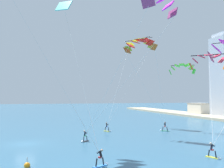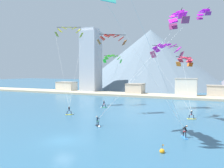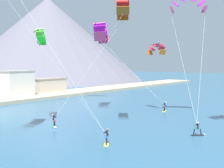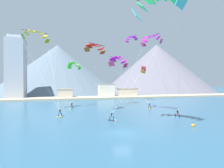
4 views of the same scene
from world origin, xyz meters
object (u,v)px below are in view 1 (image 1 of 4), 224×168
(parafoil_kite_near_lead, at_px, (140,45))
(parafoil_kite_far_right, at_px, (158,2))
(kitesurfer_far_left, at_px, (102,161))
(parafoil_kite_distant_high_outer, at_px, (182,68))
(kitesurfer_near_trail, at_px, (214,153))
(parafoil_kite_mid_center, at_px, (138,43))
(race_marker_buoy, at_px, (27,165))
(kitesurfer_far_right, at_px, (84,139))
(kitesurfer_mid_center, at_px, (108,129))
(parafoil_kite_distant_low_drift, at_px, (209,60))
(kitesurfer_near_lead, at_px, (164,128))

(parafoil_kite_near_lead, height_order, parafoil_kite_far_right, parafoil_kite_far_right)
(kitesurfer_far_left, bearing_deg, parafoil_kite_distant_high_outer, 132.69)
(parafoil_kite_far_right, xyz_separation_m, parafoil_kite_distant_high_outer, (-16.92, 13.53, -5.00))
(kitesurfer_near_trail, relative_size, kitesurfer_far_left, 1.02)
(kitesurfer_near_trail, relative_size, parafoil_kite_far_right, 0.11)
(parafoil_kite_mid_center, xyz_separation_m, race_marker_buoy, (26.47, -21.98, -18.18))
(parafoil_kite_mid_center, bearing_deg, parafoil_kite_far_right, -17.79)
(parafoil_kite_far_right, bearing_deg, kitesurfer_far_right, -149.74)
(kitesurfer_mid_center, height_order, race_marker_buoy, kitesurfer_mid_center)
(kitesurfer_mid_center, bearing_deg, parafoil_kite_distant_low_drift, 16.13)
(parafoil_kite_near_lead, bearing_deg, parafoil_kite_distant_low_drift, 11.20)
(kitesurfer_far_left, bearing_deg, parafoil_kite_mid_center, 151.35)
(kitesurfer_far_left, relative_size, parafoil_kite_mid_center, 0.10)
(parafoil_kite_far_right, bearing_deg, parafoil_kite_near_lead, 166.18)
(kitesurfer_near_trail, distance_m, parafoil_kite_near_lead, 20.93)
(parafoil_kite_far_right, height_order, parafoil_kite_distant_high_outer, parafoil_kite_far_right)
(parafoil_kite_near_lead, distance_m, parafoil_kite_distant_low_drift, 14.41)
(kitesurfer_near_trail, distance_m, kitesurfer_far_right, 17.46)
(kitesurfer_near_lead, height_order, parafoil_kite_distant_low_drift, parafoil_kite_distant_low_drift)
(kitesurfer_near_trail, distance_m, parafoil_kite_mid_center, 33.80)
(kitesurfer_near_trail, xyz_separation_m, parafoil_kite_near_lead, (-15.03, -1.90, 14.44))
(parafoil_kite_distant_high_outer, bearing_deg, parafoil_kite_near_lead, -67.61)
(kitesurfer_far_right, relative_size, parafoil_kite_distant_high_outer, 0.37)
(kitesurfer_far_left, height_order, parafoil_kite_far_right, parafoil_kite_far_right)
(parafoil_kite_far_right, distance_m, parafoil_kite_distant_high_outer, 22.23)
(kitesurfer_near_lead, height_order, kitesurfer_far_right, kitesurfer_near_lead)
(parafoil_kite_distant_high_outer, distance_m, race_marker_buoy, 34.26)
(kitesurfer_far_left, distance_m, parafoil_kite_mid_center, 36.65)
(kitesurfer_far_left, xyz_separation_m, parafoil_kite_far_right, (-1.99, 6.98, 16.44))
(kitesurfer_near_lead, height_order, parafoil_kite_far_right, parafoil_kite_far_right)
(kitesurfer_near_lead, relative_size, kitesurfer_near_trail, 1.01)
(parafoil_kite_distant_high_outer, bearing_deg, kitesurfer_far_right, -73.06)
(kitesurfer_far_right, distance_m, parafoil_kite_near_lead, 17.38)
(kitesurfer_mid_center, height_order, parafoil_kite_distant_high_outer, parafoil_kite_distant_high_outer)
(parafoil_kite_distant_low_drift, bearing_deg, race_marker_buoy, -91.45)
(kitesurfer_near_trail, relative_size, parafoil_kite_near_lead, 0.12)
(kitesurfer_mid_center, height_order, parafoil_kite_mid_center, parafoil_kite_mid_center)
(parafoil_kite_mid_center, distance_m, parafoil_kite_distant_low_drift, 28.17)
(kitesurfer_far_right, bearing_deg, parafoil_kite_distant_low_drift, 45.95)
(kitesurfer_far_right, bearing_deg, parafoil_kite_distant_high_outer, 106.94)
(kitesurfer_mid_center, relative_size, parafoil_kite_distant_high_outer, 0.39)
(kitesurfer_mid_center, distance_m, parafoil_kite_near_lead, 16.61)
(kitesurfer_far_left, height_order, parafoil_kite_mid_center, parafoil_kite_mid_center)
(kitesurfer_mid_center, distance_m, parafoil_kite_distant_high_outer, 18.22)
(kitesurfer_far_left, relative_size, parafoil_kite_distant_low_drift, 0.42)
(parafoil_kite_distant_low_drift, bearing_deg, kitesurfer_near_lead, 167.19)
(kitesurfer_far_left, bearing_deg, kitesurfer_far_right, 177.17)
(parafoil_kite_distant_low_drift, bearing_deg, kitesurfer_far_right, -134.05)
(kitesurfer_far_left, bearing_deg, race_marker_buoy, -103.82)
(parafoil_kite_far_right, xyz_separation_m, parafoil_kite_distant_low_drift, (0.85, 5.78, -6.34))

